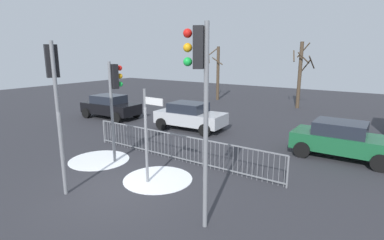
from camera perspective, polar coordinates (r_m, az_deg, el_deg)
ground_plane at (r=9.93m, az=-13.42°, el=-12.42°), size 60.00×60.00×0.00m
traffic_light_rear_right at (r=6.68m, az=1.52°, el=7.17°), size 0.54×0.39×4.80m
traffic_light_mid_left at (r=9.36m, az=-24.57°, el=6.14°), size 0.54×0.38×4.46m
traffic_light_mid_right at (r=11.66m, az=-14.46°, el=5.64°), size 0.36×0.56×3.83m
direction_sign_post at (r=9.58m, az=-8.45°, el=-2.20°), size 0.79×0.10×3.06m
pedestrian_guard_railing at (r=11.78m, az=-2.83°, el=-5.12°), size 8.67×0.15×1.07m
car_silver_mid at (r=16.49m, az=-0.39°, el=0.84°), size 3.89×2.12×1.47m
car_green_near at (r=13.44m, az=26.49°, el=-3.27°), size 3.80×1.93×1.47m
car_black_trailing at (r=20.09m, az=-15.16°, el=2.55°), size 3.88×2.09×1.47m
bare_tree_left at (r=26.88m, az=4.82°, el=9.07°), size 1.81×1.93×4.63m
bare_tree_centre at (r=24.07m, az=19.78°, el=8.34°), size 1.55×1.62×4.91m
snow_patch_kerb at (r=10.35m, az=-6.45°, el=-11.02°), size 2.31×2.31×0.01m
snow_patch_island at (r=12.53m, az=-17.11°, el=-7.22°), size 2.32×2.32×0.01m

